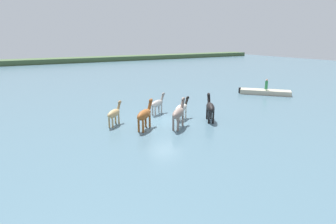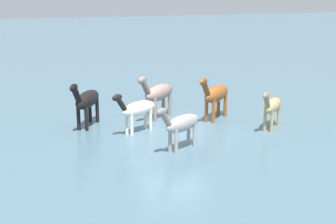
% 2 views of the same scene
% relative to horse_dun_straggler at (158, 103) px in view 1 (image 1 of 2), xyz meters
% --- Properties ---
extents(ground_plane, '(140.98, 140.98, 0.00)m').
position_rel_horse_dun_straggler_xyz_m(ground_plane, '(-0.47, -2.23, -0.94)').
color(ground_plane, '#476675').
extents(distant_shoreline, '(126.88, 6.00, 2.40)m').
position_rel_horse_dun_straggler_xyz_m(distant_shoreline, '(-0.47, 56.05, -0.94)').
color(distant_shoreline, '#405735').
rests_on(distant_shoreline, ground_plane).
extents(horse_dun_straggler, '(2.04, 1.42, 1.70)m').
position_rel_horse_dun_straggler_xyz_m(horse_dun_straggler, '(0.00, 0.00, 0.00)').
color(horse_dun_straggler, '#9E9993').
rests_on(horse_dun_straggler, ground_plane).
extents(horse_pinto_flank, '(2.23, 2.03, 2.03)m').
position_rel_horse_dun_straggler_xyz_m(horse_pinto_flank, '(-0.45, -4.10, 0.18)').
color(horse_pinto_flank, gray).
rests_on(horse_pinto_flank, ground_plane).
extents(horse_lead, '(2.07, 1.39, 1.71)m').
position_rel_horse_dun_straggler_xyz_m(horse_lead, '(0.93, -2.40, 0.01)').
color(horse_lead, silver).
rests_on(horse_lead, ground_plane).
extents(horse_rear_stallion, '(2.20, 2.00, 2.00)m').
position_rel_horse_dun_straggler_xyz_m(horse_rear_stallion, '(-2.70, -3.17, 0.17)').
color(horse_rear_stallion, brown).
rests_on(horse_rear_stallion, ground_plane).
extents(horse_chestnut_trailing, '(1.67, 2.41, 2.01)m').
position_rel_horse_dun_straggler_xyz_m(horse_chestnut_trailing, '(2.63, -3.83, 0.17)').
color(horse_chestnut_trailing, black).
rests_on(horse_chestnut_trailing, ground_plane).
extents(horse_dark_mare, '(1.79, 1.75, 1.69)m').
position_rel_horse_dun_straggler_xyz_m(horse_dark_mare, '(-4.27, -1.22, -0.01)').
color(horse_dark_mare, tan).
rests_on(horse_dark_mare, ground_plane).
extents(boat_motor_center, '(4.86, 5.15, 0.77)m').
position_rel_horse_dun_straggler_xyz_m(boat_motor_center, '(14.74, 1.35, -0.75)').
color(boat_motor_center, '#B7AD93').
rests_on(boat_motor_center, ground_plane).
extents(person_helmsman_aft, '(0.32, 0.32, 1.19)m').
position_rel_horse_dun_straggler_xyz_m(person_helmsman_aft, '(14.65, 1.16, 0.23)').
color(person_helmsman_aft, '#338C4C').
rests_on(person_helmsman_aft, boat_motor_center).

